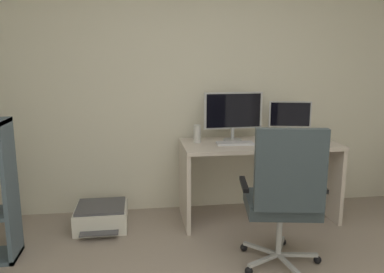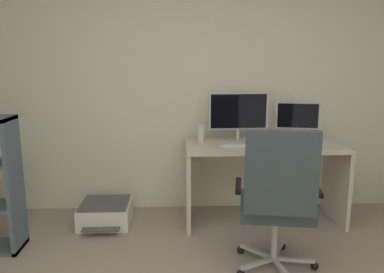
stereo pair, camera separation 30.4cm
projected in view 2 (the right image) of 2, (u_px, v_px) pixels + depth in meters
wall_back at (194, 79)px, 3.84m from camera, size 4.88×0.10×2.68m
desk at (263, 165)px, 3.60m from camera, size 1.47×0.64×0.76m
monitor_main at (238, 113)px, 3.61m from camera, size 0.57×0.18×0.47m
monitor_secondary at (297, 118)px, 3.65m from camera, size 0.40×0.18×0.37m
keyboard at (238, 144)px, 3.49m from camera, size 0.35×0.15×0.02m
computer_mouse at (265, 143)px, 3.52m from camera, size 0.06×0.10×0.03m
desktop_speaker at (201, 134)px, 3.59m from camera, size 0.07×0.07×0.17m
office_chair at (278, 197)px, 2.64m from camera, size 0.64×0.62×1.09m
printer at (106, 213)px, 3.60m from camera, size 0.47×0.52×0.22m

